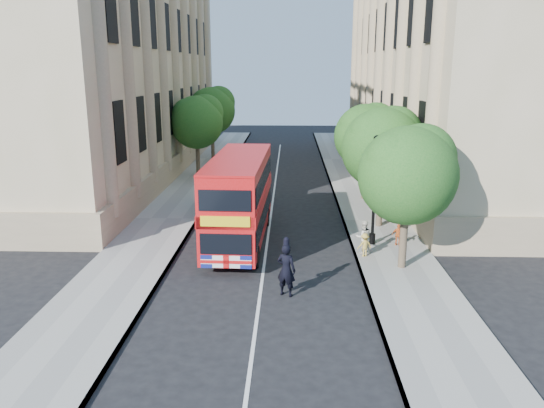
# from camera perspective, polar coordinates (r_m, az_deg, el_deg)

# --- Properties ---
(ground) EXTENTS (120.00, 120.00, 0.00)m
(ground) POSITION_cam_1_polar(r_m,az_deg,el_deg) (19.87, -1.33, -10.02)
(ground) COLOR black
(ground) RESTS_ON ground
(pavement_right) EXTENTS (3.50, 80.00, 0.12)m
(pavement_right) POSITION_cam_1_polar(r_m,az_deg,el_deg) (29.59, 10.99, -1.84)
(pavement_right) COLOR gray
(pavement_right) RESTS_ON ground
(pavement_left) EXTENTS (3.50, 80.00, 0.12)m
(pavement_left) POSITION_cam_1_polar(r_m,az_deg,el_deg) (30.00, -11.26, -1.62)
(pavement_left) COLOR gray
(pavement_left) RESTS_ON ground
(building_right) EXTENTS (12.00, 38.00, 18.00)m
(building_right) POSITION_cam_1_polar(r_m,az_deg,el_deg) (43.94, 19.46, 14.68)
(building_right) COLOR tan
(building_right) RESTS_ON ground
(building_left) EXTENTS (12.00, 38.00, 18.00)m
(building_left) POSITION_cam_1_polar(r_m,az_deg,el_deg) (44.61, -18.13, 14.77)
(building_left) COLOR tan
(building_left) RESTS_ON ground
(tree_right_near) EXTENTS (4.00, 4.00, 6.08)m
(tree_right_near) POSITION_cam_1_polar(r_m,az_deg,el_deg) (21.98, 14.49, 3.56)
(tree_right_near) COLOR #473828
(tree_right_near) RESTS_ON ground
(tree_right_mid) EXTENTS (4.20, 4.20, 6.37)m
(tree_right_mid) POSITION_cam_1_polar(r_m,az_deg,el_deg) (27.76, 11.91, 6.32)
(tree_right_mid) COLOR #473828
(tree_right_mid) RESTS_ON ground
(tree_right_far) EXTENTS (4.00, 4.00, 6.15)m
(tree_right_far) POSITION_cam_1_polar(r_m,az_deg,el_deg) (33.65, 10.19, 7.56)
(tree_right_far) COLOR #473828
(tree_right_far) RESTS_ON ground
(tree_left_far) EXTENTS (4.00, 4.00, 6.30)m
(tree_left_far) POSITION_cam_1_polar(r_m,az_deg,el_deg) (40.87, -8.05, 9.01)
(tree_left_far) COLOR #473828
(tree_left_far) RESTS_ON ground
(tree_left_back) EXTENTS (4.20, 4.20, 6.65)m
(tree_left_back) POSITION_cam_1_polar(r_m,az_deg,el_deg) (48.72, -6.44, 10.23)
(tree_left_back) COLOR #473828
(tree_left_back) RESTS_ON ground
(lamp_post) EXTENTS (0.32, 0.32, 5.16)m
(lamp_post) POSITION_cam_1_polar(r_m,az_deg,el_deg) (25.03, 10.94, 0.99)
(lamp_post) COLOR black
(lamp_post) RESTS_ON pavement_right
(double_decker_bus) EXTENTS (2.67, 9.00, 4.12)m
(double_decker_bus) POSITION_cam_1_polar(r_m,az_deg,el_deg) (25.13, -3.52, 0.73)
(double_decker_bus) COLOR #BC0D0E
(double_decker_bus) RESTS_ON ground
(box_van) EXTENTS (2.38, 5.28, 2.96)m
(box_van) POSITION_cam_1_polar(r_m,az_deg,el_deg) (31.25, -4.32, 1.89)
(box_van) COLOR black
(box_van) RESTS_ON ground
(police_constable) EXTENTS (0.87, 0.74, 2.02)m
(police_constable) POSITION_cam_1_polar(r_m,az_deg,el_deg) (19.66, 1.54, -7.10)
(police_constable) COLOR black
(police_constable) RESTS_ON ground
(woman_pedestrian) EXTENTS (0.82, 0.69, 1.52)m
(woman_pedestrian) POSITION_cam_1_polar(r_m,az_deg,el_deg) (24.10, 9.82, -3.52)
(woman_pedestrian) COLOR beige
(woman_pedestrian) RESTS_ON pavement_right
(child_a) EXTENTS (0.64, 0.39, 1.02)m
(child_a) POSITION_cam_1_polar(r_m,az_deg,el_deg) (25.56, 13.43, -3.24)
(child_a) COLOR orange
(child_a) RESTS_ON pavement_right
(child_b) EXTENTS (0.77, 0.60, 1.05)m
(child_b) POSITION_cam_1_polar(r_m,az_deg,el_deg) (23.80, 9.92, -4.35)
(child_b) COLOR gold
(child_b) RESTS_ON pavement_right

